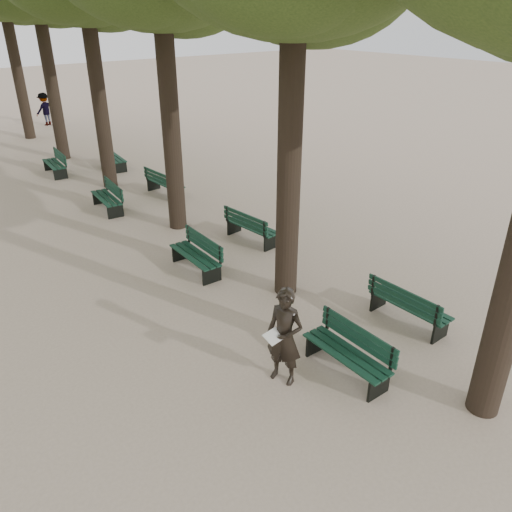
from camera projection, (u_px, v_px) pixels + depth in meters
ground at (333, 383)px, 9.00m from camera, size 120.00×120.00×0.00m
bench_left_0 at (346, 361)px, 9.12m from camera, size 0.62×1.81×0.92m
bench_left_1 at (196, 261)px, 12.71m from camera, size 0.64×1.82×0.92m
bench_left_2 at (107, 203)px, 16.53m from camera, size 0.74×1.85×0.92m
bench_left_3 at (55, 168)px, 20.12m from camera, size 0.71×1.84×0.92m
bench_right_0 at (408, 312)px, 10.59m from camera, size 0.58×1.80×0.92m
bench_right_1 at (252, 232)px, 14.36m from camera, size 0.72×1.84×0.92m
bench_right_2 at (165, 188)px, 17.91m from camera, size 0.68×1.83×0.92m
bench_right_3 at (115, 162)px, 20.94m from camera, size 0.78×1.85×0.92m
man_with_map at (285, 337)px, 8.67m from camera, size 0.74×0.83×1.87m
pedestrian_b at (45, 109)px, 28.40m from camera, size 1.21×0.75×1.80m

